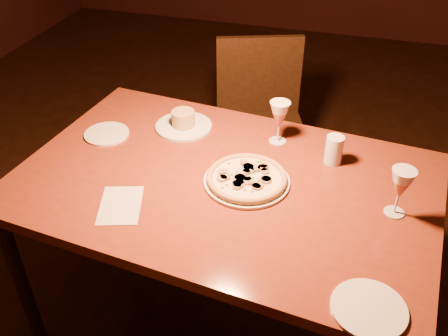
# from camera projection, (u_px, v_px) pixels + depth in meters

# --- Properties ---
(floor) EXTENTS (7.00, 7.00, 0.00)m
(floor) POSITION_uv_depth(u_px,v_px,m) (263.00, 279.00, 2.51)
(floor) COLOR #311A10
(floor) RESTS_ON ground
(dining_table) EXTENTS (1.61, 1.13, 0.82)m
(dining_table) POSITION_uv_depth(u_px,v_px,m) (224.00, 194.00, 1.88)
(dining_table) COLOR maroon
(dining_table) RESTS_ON floor
(chair_far) EXTENTS (0.59, 0.59, 0.96)m
(chair_far) POSITION_uv_depth(u_px,v_px,m) (260.00, 120.00, 2.72)
(chair_far) COLOR black
(chair_far) RESTS_ON floor
(pizza_plate) EXTENTS (0.31, 0.31, 0.03)m
(pizza_plate) POSITION_uv_depth(u_px,v_px,m) (247.00, 178.00, 1.81)
(pizza_plate) COLOR white
(pizza_plate) RESTS_ON dining_table
(ramekin_saucer) EXTENTS (0.24, 0.24, 0.08)m
(ramekin_saucer) POSITION_uv_depth(u_px,v_px,m) (183.00, 122.00, 2.12)
(ramekin_saucer) COLOR white
(ramekin_saucer) RESTS_ON dining_table
(wine_glass_far) EXTENTS (0.08, 0.08, 0.18)m
(wine_glass_far) POSITION_uv_depth(u_px,v_px,m) (279.00, 122.00, 1.99)
(wine_glass_far) COLOR #B9634D
(wine_glass_far) RESTS_ON dining_table
(wine_glass_right) EXTENTS (0.08, 0.08, 0.18)m
(wine_glass_right) POSITION_uv_depth(u_px,v_px,m) (399.00, 192.00, 1.63)
(wine_glass_right) COLOR #B9634D
(wine_glass_right) RESTS_ON dining_table
(water_tumbler) EXTENTS (0.07, 0.07, 0.11)m
(water_tumbler) POSITION_uv_depth(u_px,v_px,m) (334.00, 150.00, 1.89)
(water_tumbler) COLOR silver
(water_tumbler) RESTS_ON dining_table
(side_plate_left) EXTENTS (0.19, 0.19, 0.01)m
(side_plate_left) POSITION_uv_depth(u_px,v_px,m) (107.00, 134.00, 2.08)
(side_plate_left) COLOR white
(side_plate_left) RESTS_ON dining_table
(side_plate_near) EXTENTS (0.21, 0.21, 0.01)m
(side_plate_near) POSITION_uv_depth(u_px,v_px,m) (369.00, 309.00, 1.35)
(side_plate_near) COLOR white
(side_plate_near) RESTS_ON dining_table
(menu_card) EXTENTS (0.20, 0.24, 0.00)m
(menu_card) POSITION_uv_depth(u_px,v_px,m) (121.00, 205.00, 1.71)
(menu_card) COLOR beige
(menu_card) RESTS_ON dining_table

